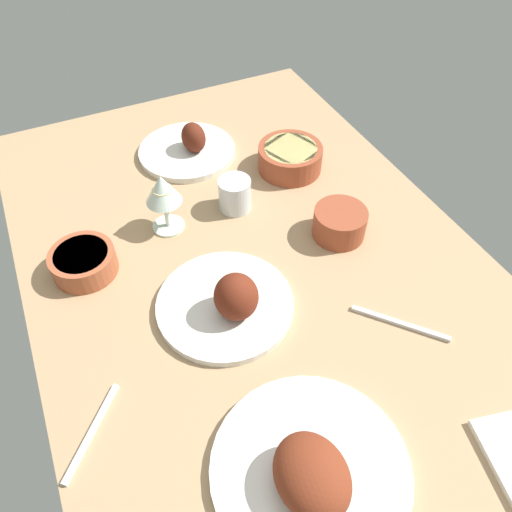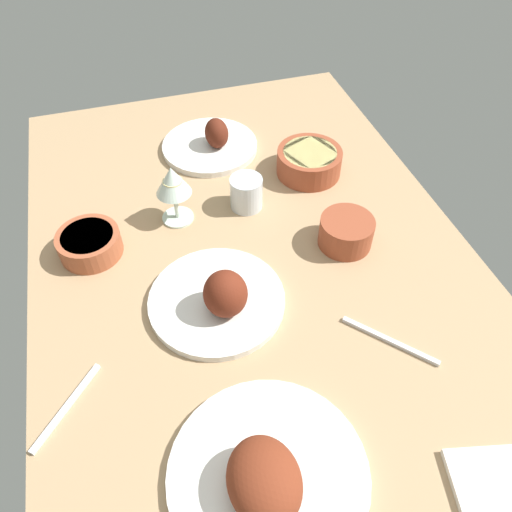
% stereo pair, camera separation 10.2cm
% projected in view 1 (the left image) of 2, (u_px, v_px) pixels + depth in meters
% --- Properties ---
extents(dining_table, '(1.40, 0.90, 0.04)m').
position_uv_depth(dining_table, '(256.00, 269.00, 1.05)').
color(dining_table, tan).
rests_on(dining_table, ground).
extents(plate_near_viewer, '(0.26, 0.26, 0.11)m').
position_uv_depth(plate_near_viewer, '(229.00, 302.00, 0.93)').
color(plate_near_viewer, silver).
rests_on(plate_near_viewer, dining_table).
extents(plate_center_main, '(0.24, 0.24, 0.09)m').
position_uv_depth(plate_center_main, '(188.00, 148.00, 1.27)').
color(plate_center_main, silver).
rests_on(plate_center_main, dining_table).
extents(plate_far_side, '(0.30, 0.30, 0.09)m').
position_uv_depth(plate_far_side, '(311.00, 472.00, 0.72)').
color(plate_far_side, silver).
rests_on(plate_far_side, dining_table).
extents(bowl_potatoes, '(0.16, 0.16, 0.06)m').
position_uv_depth(bowl_potatoes, '(290.00, 157.00, 1.22)').
color(bowl_potatoes, brown).
rests_on(bowl_potatoes, dining_table).
extents(bowl_pasta, '(0.11, 0.11, 0.06)m').
position_uv_depth(bowl_pasta, '(340.00, 222.00, 1.06)').
color(bowl_pasta, brown).
rests_on(bowl_pasta, dining_table).
extents(bowl_cream, '(0.13, 0.13, 0.05)m').
position_uv_depth(bowl_cream, '(83.00, 261.00, 1.00)').
color(bowl_cream, '#A35133').
rests_on(bowl_cream, dining_table).
extents(wine_glass, '(0.08, 0.08, 0.14)m').
position_uv_depth(wine_glass, '(163.00, 192.00, 1.03)').
color(wine_glass, silver).
rests_on(wine_glass, dining_table).
extents(water_tumbler, '(0.07, 0.07, 0.08)m').
position_uv_depth(water_tumbler, '(235.00, 194.00, 1.12)').
color(water_tumbler, silver).
rests_on(water_tumbler, dining_table).
extents(fork_loose, '(0.14, 0.13, 0.01)m').
position_uv_depth(fork_loose, '(400.00, 323.00, 0.92)').
color(fork_loose, silver).
rests_on(fork_loose, dining_table).
extents(spoon_loose, '(0.13, 0.12, 0.01)m').
position_uv_depth(spoon_loose, '(92.00, 432.00, 0.79)').
color(spoon_loose, silver).
rests_on(spoon_loose, dining_table).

